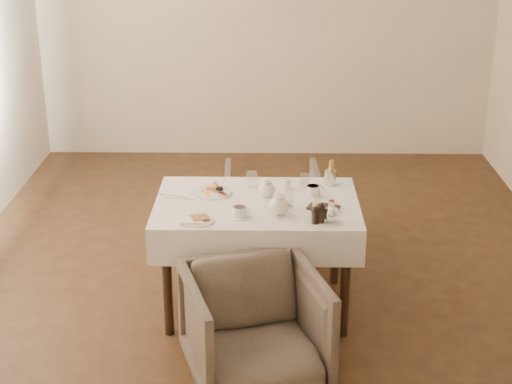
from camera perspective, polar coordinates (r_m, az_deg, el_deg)
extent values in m
plane|color=black|center=(5.85, 0.61, -5.04)|extent=(5.00, 5.00, 0.00)
plane|color=beige|center=(7.82, 0.76, 12.97)|extent=(4.50, 0.00, 4.50)
plane|color=beige|center=(2.97, 0.46, -1.66)|extent=(4.50, 0.00, 4.50)
cube|color=black|center=(4.94, 0.06, -1.07)|extent=(1.20, 0.80, 0.04)
cube|color=white|center=(4.97, 0.06, -1.95)|extent=(1.28, 0.88, 0.23)
cylinder|color=black|center=(5.43, -5.61, -3.25)|extent=(0.06, 0.06, 0.70)
cylinder|color=black|center=(5.42, 5.84, -3.33)|extent=(0.06, 0.06, 0.70)
cylinder|color=black|center=(4.83, -6.47, -6.65)|extent=(0.06, 0.06, 0.70)
cylinder|color=black|center=(4.81, 6.48, -6.74)|extent=(0.06, 0.06, 0.70)
imported|color=#493D36|center=(4.37, -0.08, -9.94)|extent=(0.90, 0.92, 0.67)
imported|color=#493D36|center=(5.86, 1.19, -1.43)|extent=(0.73, 0.75, 0.66)
cylinder|color=white|center=(5.06, -3.29, -0.02)|extent=(0.26, 0.26, 0.01)
ellipsoid|color=#C84A23|center=(5.10, -3.36, 0.30)|extent=(0.07, 0.06, 0.02)
cylinder|color=brown|center=(5.13, -2.91, 0.47)|extent=(0.05, 0.10, 0.02)
cylinder|color=black|center=(5.09, -2.68, 0.23)|extent=(0.05, 0.05, 0.02)
cube|color=#A62D26|center=(5.01, -2.52, -0.11)|extent=(0.09, 0.08, 0.01)
ellipsoid|color=#264C19|center=(5.05, -2.92, 0.06)|extent=(0.05, 0.04, 0.02)
cylinder|color=white|center=(4.65, -4.23, -2.08)|extent=(0.19, 0.19, 0.01)
cube|color=brown|center=(4.65, -4.09, -1.89)|extent=(0.12, 0.12, 0.01)
cube|color=white|center=(4.63, -4.66, -2.12)|extent=(0.13, 0.10, 0.02)
cylinder|color=white|center=(5.11, 2.23, 0.59)|extent=(0.07, 0.07, 0.07)
cylinder|color=white|center=(4.70, -1.22, -1.75)|extent=(0.13, 0.13, 0.01)
cylinder|color=white|center=(4.69, -1.22, -1.39)|extent=(0.09, 0.09, 0.06)
cylinder|color=olive|center=(4.68, -1.22, -1.10)|extent=(0.07, 0.07, 0.00)
cylinder|color=white|center=(5.03, 4.15, -0.21)|extent=(0.14, 0.14, 0.01)
cylinder|color=white|center=(5.02, 4.16, 0.15)|extent=(0.11, 0.11, 0.06)
cylinder|color=olive|center=(5.01, 4.17, 0.43)|extent=(0.08, 0.08, 0.00)
cylinder|color=silver|center=(5.15, -0.31, 0.92)|extent=(0.07, 0.07, 0.10)
cylinder|color=silver|center=(4.83, 2.33, -0.59)|extent=(0.08, 0.08, 0.09)
cylinder|color=silver|center=(5.16, 3.55, 0.85)|extent=(0.06, 0.06, 0.09)
cube|color=black|center=(4.83, 4.93, -1.13)|extent=(0.21, 0.18, 0.02)
cylinder|color=white|center=(4.82, 4.46, -0.87)|extent=(0.06, 0.06, 0.03)
cylinder|color=maroon|center=(4.84, 5.52, -0.83)|extent=(0.04, 0.04, 0.03)
cylinder|color=silver|center=(5.21, 5.42, 1.04)|extent=(0.08, 0.08, 0.10)
cube|color=silver|center=(5.03, -6.05, -0.28)|extent=(0.20, 0.07, 0.00)
cube|color=silver|center=(4.98, -5.63, -0.50)|extent=(0.20, 0.05, 0.00)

